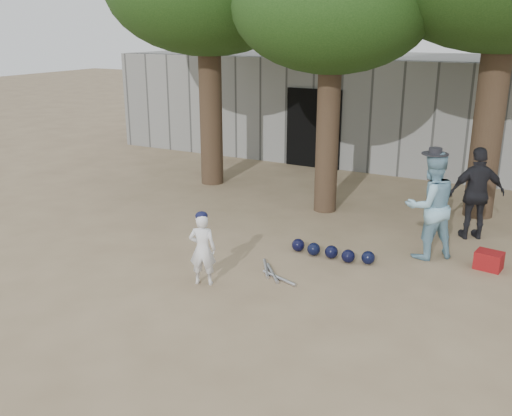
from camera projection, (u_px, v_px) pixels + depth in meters
The scene contains 8 objects.
ground at pixel (194, 275), 9.22m from camera, with size 70.00×70.00×0.00m, color #937C5E.
boy_player at pixel (203, 249), 8.75m from camera, with size 0.42×0.27×1.15m, color white.
spectator_blue at pixel (430, 206), 9.68m from camera, with size 0.90×0.70×1.86m, color #86B8D0.
spectator_dark at pixel (477, 194), 10.58m from camera, with size 1.03×0.43×1.75m, color black.
red_bag at pixel (489, 260), 9.41m from camera, with size 0.42×0.32×0.30m, color maroon.
back_building at pixel (382, 106), 17.45m from camera, with size 16.00×5.24×3.00m.
helmet_row at pixel (331, 252), 9.86m from camera, with size 1.51×0.33×0.23m.
bat_pile at pixel (273, 273), 9.23m from camera, with size 0.92×0.74×0.06m.
Camera 1 is at (4.85, -6.98, 3.85)m, focal length 40.00 mm.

